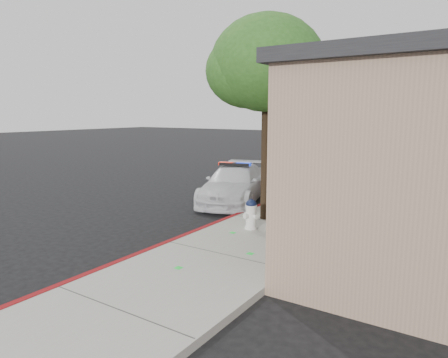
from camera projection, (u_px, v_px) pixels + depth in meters
ground at (166, 247)px, 9.73m from camera, size 120.00×120.00×0.00m
sidewalk at (280, 225)px, 11.32m from camera, size 3.20×60.00×0.15m
red_curb at (234, 217)px, 12.15m from camera, size 0.14×60.00×0.16m
police_car at (235, 184)px, 14.55m from camera, size 3.12×4.92×1.45m
fire_hydrant at (251, 214)px, 10.67m from camera, size 0.47×0.41×0.81m
street_tree_near at (267, 68)px, 11.08m from camera, size 3.38×3.13×5.73m
street_tree_mid at (324, 86)px, 15.75m from camera, size 2.85×2.95×5.43m
street_tree_far at (344, 98)px, 17.92m from camera, size 2.85×2.61×4.95m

